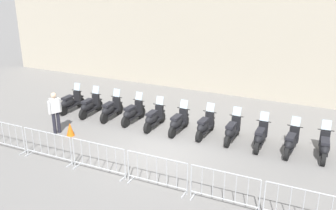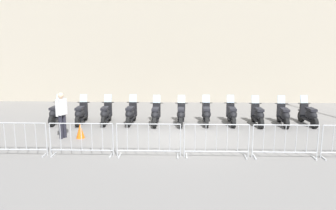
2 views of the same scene
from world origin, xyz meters
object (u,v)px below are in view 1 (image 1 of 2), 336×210
motorcycle_10 (324,147)px  barrier_segment_3 (157,172)px  traffic_cone (70,129)px  motorcycle_4 (154,118)px  barrier_segment_2 (99,158)px  motorcycle_1 (90,106)px  barrier_segment_4 (224,189)px  motorcycle_2 (111,109)px  motorcycle_5 (178,122)px  barrier_segment_1 (48,146)px  motorcycle_3 (132,113)px  motorcycle_9 (291,142)px  officer_near_row_end (55,110)px  barrier_segment_0 (3,135)px  motorcycle_6 (205,126)px  motorcycle_7 (232,131)px  motorcycle_8 (260,137)px  barrier_segment_5 (303,208)px  motorcycle_0 (71,102)px

motorcycle_10 → barrier_segment_3: (-5.18, -3.26, 0.07)m
barrier_segment_3 → traffic_cone: bearing=147.2°
motorcycle_4 → barrier_segment_2: size_ratio=0.86×
motorcycle_1 → barrier_segment_4: motorcycle_1 is taller
motorcycle_2 → motorcycle_10: (8.69, -1.65, 0.00)m
motorcycle_10 → barrier_segment_2: bearing=-158.5°
motorcycle_4 → motorcycle_5: bearing=-10.3°
barrier_segment_1 → barrier_segment_2: size_ratio=1.00×
motorcycle_3 → motorcycle_9: size_ratio=1.00×
officer_near_row_end → barrier_segment_2: bearing=-40.5°
barrier_segment_2 → barrier_segment_3: 2.12m
officer_near_row_end → motorcycle_1: bearing=78.0°
barrier_segment_0 → barrier_segment_1: same height
motorcycle_1 → motorcycle_9: size_ratio=1.01×
officer_near_row_end → barrier_segment_4: bearing=-25.1°
barrier_segment_2 → barrier_segment_4: size_ratio=1.00×
motorcycle_1 → officer_near_row_end: bearing=-102.0°
barrier_segment_4 → officer_near_row_end: size_ratio=1.15×
motorcycle_6 → motorcycle_9: (3.24, -0.71, 0.00)m
barrier_segment_0 → barrier_segment_3: 6.35m
motorcycle_6 → barrier_segment_1: bearing=-146.7°
motorcycle_6 → motorcycle_7: same height
motorcycle_2 → traffic_cone: size_ratio=3.12×
motorcycle_8 → barrier_segment_2: 5.98m
motorcycle_4 → motorcycle_5: same height
motorcycle_5 → motorcycle_6: size_ratio=1.00×
motorcycle_5 → motorcycle_8: same height
motorcycle_8 → motorcycle_9: same height
motorcycle_8 → officer_near_row_end: size_ratio=0.99×
motorcycle_5 → motorcycle_9: 4.42m
motorcycle_3 → motorcycle_7: bearing=-11.1°
motorcycle_5 → barrier_segment_3: size_ratio=0.86×
motorcycle_5 → motorcycle_7: (2.19, -0.30, 0.00)m
barrier_segment_2 → barrier_segment_4: same height
motorcycle_6 → traffic_cone: motorcycle_6 is taller
motorcycle_6 → barrier_segment_3: size_ratio=0.86×
motorcycle_5 → motorcycle_10: 5.54m
officer_near_row_end → motorcycle_2: bearing=51.8°
motorcycle_6 → barrier_segment_5: motorcycle_6 is taller
motorcycle_8 → motorcycle_9: bearing=-11.0°
motorcycle_0 → traffic_cone: motorcycle_0 is taller
motorcycle_6 → motorcycle_4: bearing=172.2°
motorcycle_6 → motorcycle_10: size_ratio=0.99×
motorcycle_0 → barrier_segment_5: 11.58m
motorcycle_8 → motorcycle_9: (1.08, -0.21, 0.00)m
barrier_segment_5 → barrier_segment_0: bearing=169.1°
motorcycle_6 → motorcycle_9: bearing=-12.3°
barrier_segment_5 → motorcycle_10: bearing=75.8°
barrier_segment_1 → barrier_segment_4: bearing=-10.9°
barrier_segment_4 → barrier_segment_1: bearing=169.1°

